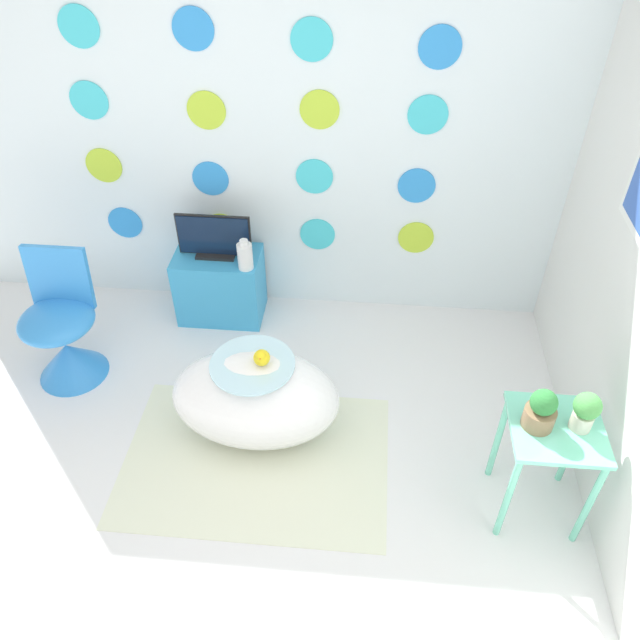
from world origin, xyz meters
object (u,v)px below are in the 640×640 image
Objects in this scene: bathtub at (256,398)px; potted_plant_right at (586,411)px; vase at (245,256)px; potted_plant_left at (541,411)px; tv at (214,238)px; chair at (64,339)px.

bathtub is 4.51× the size of potted_plant_right.
potted_plant_right is at bearing -35.24° from vase.
potted_plant_left is (1.31, -0.32, 0.41)m from bathtub.
tv is 2.27× the size of potted_plant_left.
chair is 2.63m from potted_plant_left.
potted_plant_left is (1.51, -1.20, 0.13)m from vase.
potted_plant_right is (0.18, 0.00, 0.01)m from potted_plant_left.
tv is at bearing 142.64° from potted_plant_left.
chair is 1.06m from tv.
chair is at bearing 165.80° from potted_plant_right.
potted_plant_left is at bearing -37.36° from tv.
tv is 2.17m from potted_plant_left.
potted_plant_right reaches higher than vase.
vase is 2.08m from potted_plant_right.
tv is (0.78, 0.63, 0.33)m from chair.
tv is at bearing 112.34° from bathtub.
tv reaches higher than vase.
vase is 1.03× the size of potted_plant_right.
bathtub is 1.91× the size of tv.
vase is 1.93m from potted_plant_left.
vase is (0.99, 0.52, 0.29)m from chair.
potted_plant_right is at bearing -12.05° from bathtub.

